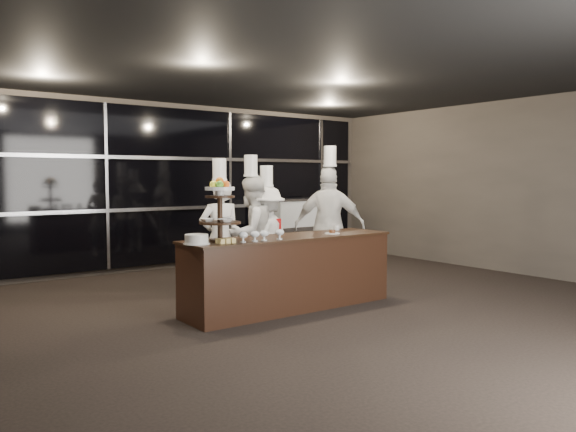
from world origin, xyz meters
TOP-DOWN VIEW (x-y plane):
  - room at (0.00, 0.00)m, footprint 10.00×10.00m
  - window_wall at (0.00, 4.94)m, footprint 8.60×0.10m
  - buffet_counter at (-0.17, 1.15)m, footprint 2.84×0.74m
  - display_stand at (-1.17, 1.15)m, footprint 0.48×0.48m
  - compotes at (-0.76, 0.93)m, footprint 0.62×0.11m
  - layer_cake at (-1.50, 1.10)m, footprint 0.30×0.30m
  - pastry_squares at (-1.20, 0.99)m, footprint 0.20×0.13m
  - small_plate at (0.45, 1.05)m, footprint 0.20×0.20m
  - chef_cup at (0.84, 1.40)m, footprint 0.08×0.08m
  - display_case at (2.48, 4.30)m, footprint 1.49×0.65m
  - chef_a at (-0.49, 2.36)m, footprint 0.65×0.49m
  - chef_b at (0.03, 2.35)m, footprint 0.93×0.79m
  - chef_c at (0.29, 2.34)m, footprint 1.14×0.97m
  - chef_d at (1.18, 1.95)m, footprint 1.11×1.03m

SIDE VIEW (x-z plane):
  - buffet_counter at x=-0.17m, z-range 0.01..0.93m
  - display_case at x=2.48m, z-range 0.07..1.31m
  - chef_c at x=0.29m, z-range -0.14..1.69m
  - chef_a at x=-0.49m, z-range -0.12..1.80m
  - chef_b at x=0.03m, z-range -0.14..1.84m
  - chef_d at x=1.18m, z-range -0.14..1.99m
  - small_plate at x=0.45m, z-range 0.91..0.96m
  - pastry_squares at x=-1.20m, z-range 0.92..0.97m
  - chef_cup at x=0.84m, z-range 0.92..0.99m
  - layer_cake at x=-1.50m, z-range 0.92..1.03m
  - compotes at x=-0.76m, z-range 0.94..1.06m
  - display_stand at x=-1.17m, z-range 0.97..1.71m
  - room at x=0.00m, z-range -3.50..6.50m
  - window_wall at x=0.00m, z-range 0.10..2.90m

